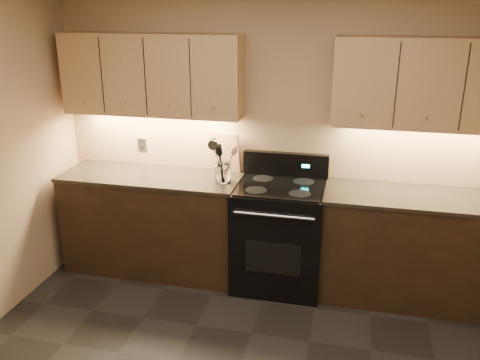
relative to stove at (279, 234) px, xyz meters
The scene contains 14 objects.
wall_back 0.88m from the stove, 104.10° to the left, with size 4.00×0.04×2.60m, color tan.
counter_left 1.18m from the stove, behind, with size 1.62×0.62×0.93m.
counter_right 1.10m from the stove, ahead, with size 1.46×0.62×0.93m.
stove is the anchor object (origin of this frame).
upper_cab_left 1.78m from the stove, behind, with size 1.60×0.30×0.70m, color tan.
upper_cab_right 1.73m from the stove, ahead, with size 1.44×0.30×0.70m, color tan.
outlet_plate 1.55m from the stove, 167.24° to the left, with size 0.09×0.01×0.12m, color #B2B5BA.
utensil_crock 0.73m from the stove, behind, with size 0.17×0.17×0.17m.
cutting_board 0.89m from the stove, 153.25° to the left, with size 0.29×0.02×0.37m, color tan.
wooden_spoon 0.81m from the stove, behind, with size 0.06×0.06×0.31m, color tan, non-canonical shape.
black_spoon 0.80m from the stove, behind, with size 0.06×0.06×0.30m, color black, non-canonical shape.
black_turner 0.80m from the stove, behind, with size 0.08×0.08×0.33m, color black, non-canonical shape.
steel_spatula 0.81m from the stove, behind, with size 0.08×0.08×0.38m, color silver, non-canonical shape.
steel_skimmer 0.80m from the stove, behind, with size 0.09×0.09×0.35m, color silver, non-canonical shape.
Camera 1 is at (0.66, -2.32, 2.40)m, focal length 38.00 mm.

